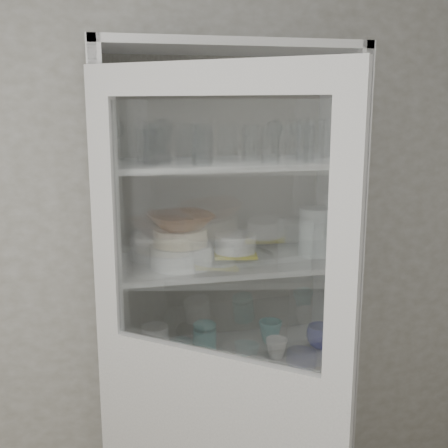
{
  "coord_description": "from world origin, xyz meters",
  "views": [
    {
      "loc": [
        -0.29,
        -0.86,
        1.87
      ],
      "look_at": [
        0.2,
        1.27,
        1.41
      ],
      "focal_mm": 45.0,
      "sensor_mm": 36.0,
      "label": 1
    }
  ],
  "objects_px": {
    "glass_platter": "(235,257)",
    "plate_stack_back": "(157,245)",
    "goblet_0": "(115,138)",
    "yellow_trivet": "(235,253)",
    "cream_dish": "(212,436)",
    "cupboard_door": "(214,417)",
    "tin_box": "(280,426)",
    "terracotta_bowl": "(180,221)",
    "mug_white": "(277,348)",
    "goblet_3": "(297,136)",
    "cream_bowl": "(181,237)",
    "mug_teal": "(270,331)",
    "measuring_cups": "(146,360)",
    "goblet_1": "(164,137)",
    "white_canister": "(155,341)",
    "pantry_cabinet": "(221,327)",
    "mug_blue": "(321,337)",
    "teal_jar": "(205,338)",
    "plate_stack_front": "(181,255)",
    "goblet_2": "(274,136)",
    "white_ramekin": "(235,243)",
    "grey_bowl_stack": "(315,232)"
  },
  "relations": [
    {
      "from": "goblet_0",
      "to": "tin_box",
      "type": "xyz_separation_m",
      "value": [
        0.66,
        -0.15,
        -1.26
      ]
    },
    {
      "from": "glass_platter",
      "to": "plate_stack_back",
      "type": "bearing_deg",
      "value": 162.46
    },
    {
      "from": "grey_bowl_stack",
      "to": "mug_teal",
      "type": "relative_size",
      "value": 1.96
    },
    {
      "from": "goblet_1",
      "to": "goblet_3",
      "type": "relative_size",
      "value": 1.06
    },
    {
      "from": "mug_white",
      "to": "cream_dish",
      "type": "bearing_deg",
      "value": 165.97
    },
    {
      "from": "cupboard_door",
      "to": "cream_dish",
      "type": "relative_size",
      "value": 8.22
    },
    {
      "from": "plate_stack_front",
      "to": "mug_blue",
      "type": "xyz_separation_m",
      "value": [
        0.59,
        0.0,
        -0.39
      ]
    },
    {
      "from": "plate_stack_front",
      "to": "measuring_cups",
      "type": "bearing_deg",
      "value": 177.03
    },
    {
      "from": "cupboard_door",
      "to": "tin_box",
      "type": "height_order",
      "value": "cupboard_door"
    },
    {
      "from": "cupboard_door",
      "to": "goblet_0",
      "type": "relative_size",
      "value": 11.49
    },
    {
      "from": "goblet_2",
      "to": "cream_bowl",
      "type": "relative_size",
      "value": 0.8
    },
    {
      "from": "goblet_0",
      "to": "mug_teal",
      "type": "relative_size",
      "value": 1.7
    },
    {
      "from": "plate_stack_back",
      "to": "grey_bowl_stack",
      "type": "distance_m",
      "value": 0.65
    },
    {
      "from": "plate_stack_back",
      "to": "mug_blue",
      "type": "bearing_deg",
      "value": -12.57
    },
    {
      "from": "goblet_0",
      "to": "measuring_cups",
      "type": "distance_m",
      "value": 0.89
    },
    {
      "from": "yellow_trivet",
      "to": "white_ramekin",
      "type": "height_order",
      "value": "white_ramekin"
    },
    {
      "from": "glass_platter",
      "to": "tin_box",
      "type": "height_order",
      "value": "glass_platter"
    },
    {
      "from": "cupboard_door",
      "to": "mug_white",
      "type": "distance_m",
      "value": 0.53
    },
    {
      "from": "mug_blue",
      "to": "goblet_1",
      "type": "bearing_deg",
      "value": 162.15
    },
    {
      "from": "goblet_2",
      "to": "plate_stack_back",
      "type": "xyz_separation_m",
      "value": [
        -0.5,
        -0.03,
        -0.43
      ]
    },
    {
      "from": "goblet_0",
      "to": "cream_dish",
      "type": "bearing_deg",
      "value": -24.94
    },
    {
      "from": "goblet_0",
      "to": "mug_white",
      "type": "bearing_deg",
      "value": -20.78
    },
    {
      "from": "plate_stack_back",
      "to": "cream_dish",
      "type": "bearing_deg",
      "value": -34.67
    },
    {
      "from": "pantry_cabinet",
      "to": "white_canister",
      "type": "distance_m",
      "value": 0.29
    },
    {
      "from": "white_ramekin",
      "to": "white_canister",
      "type": "distance_m",
      "value": 0.52
    },
    {
      "from": "goblet_0",
      "to": "cream_bowl",
      "type": "height_order",
      "value": "goblet_0"
    },
    {
      "from": "cream_bowl",
      "to": "mug_teal",
      "type": "xyz_separation_m",
      "value": [
        0.4,
        0.1,
        -0.47
      ]
    },
    {
      "from": "teal_jar",
      "to": "white_canister",
      "type": "height_order",
      "value": "white_canister"
    },
    {
      "from": "plate_stack_front",
      "to": "glass_platter",
      "type": "height_order",
      "value": "plate_stack_front"
    },
    {
      "from": "pantry_cabinet",
      "to": "white_canister",
      "type": "relative_size",
      "value": 15.98
    },
    {
      "from": "goblet_0",
      "to": "plate_stack_back",
      "type": "height_order",
      "value": "goblet_0"
    },
    {
      "from": "yellow_trivet",
      "to": "grey_bowl_stack",
      "type": "relative_size",
      "value": 0.85
    },
    {
      "from": "goblet_1",
      "to": "white_canister",
      "type": "xyz_separation_m",
      "value": [
        -0.06,
        -0.07,
        -0.82
      ]
    },
    {
      "from": "measuring_cups",
      "to": "cream_dish",
      "type": "distance_m",
      "value": 0.47
    },
    {
      "from": "mug_blue",
      "to": "teal_jar",
      "type": "xyz_separation_m",
      "value": [
        -0.49,
        0.07,
        0.01
      ]
    },
    {
      "from": "goblet_2",
      "to": "white_ramekin",
      "type": "distance_m",
      "value": 0.48
    },
    {
      "from": "mug_white",
      "to": "measuring_cups",
      "type": "xyz_separation_m",
      "value": [
        -0.52,
        0.06,
        -0.02
      ]
    },
    {
      "from": "cupboard_door",
      "to": "mug_teal",
      "type": "xyz_separation_m",
      "value": [
        0.37,
        0.56,
        0.04
      ]
    },
    {
      "from": "mug_teal",
      "to": "plate_stack_front",
      "type": "bearing_deg",
      "value": -168.53
    },
    {
      "from": "plate_stack_back",
      "to": "terracotta_bowl",
      "type": "height_order",
      "value": "terracotta_bowl"
    },
    {
      "from": "goblet_3",
      "to": "cream_bowl",
      "type": "distance_m",
      "value": 0.67
    },
    {
      "from": "cupboard_door",
      "to": "teal_jar",
      "type": "height_order",
      "value": "cupboard_door"
    },
    {
      "from": "goblet_0",
      "to": "teal_jar",
      "type": "bearing_deg",
      "value": -16.89
    },
    {
      "from": "cupboard_door",
      "to": "grey_bowl_stack",
      "type": "bearing_deg",
      "value": 81.47
    },
    {
      "from": "goblet_3",
      "to": "cream_bowl",
      "type": "bearing_deg",
      "value": -161.55
    },
    {
      "from": "cream_dish",
      "to": "goblet_0",
      "type": "bearing_deg",
      "value": 155.06
    },
    {
      "from": "terracotta_bowl",
      "to": "mug_white",
      "type": "distance_m",
      "value": 0.66
    },
    {
      "from": "white_ramekin",
      "to": "mug_white",
      "type": "relative_size",
      "value": 1.88
    },
    {
      "from": "terracotta_bowl",
      "to": "measuring_cups",
      "type": "height_order",
      "value": "terracotta_bowl"
    },
    {
      "from": "goblet_0",
      "to": "yellow_trivet",
      "type": "distance_m",
      "value": 0.66
    }
  ]
}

